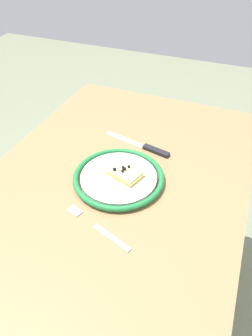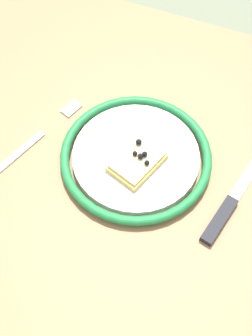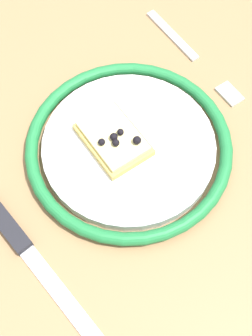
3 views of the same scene
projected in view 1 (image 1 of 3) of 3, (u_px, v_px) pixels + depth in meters
ground_plane at (121, 301)px, 1.40m from camera, size 6.00×6.00×0.00m
dining_table at (119, 202)px, 0.98m from camera, size 1.00×0.73×0.78m
plate at (119, 177)px, 0.87m from camera, size 0.26×0.26×0.02m
pizza_slice_near at (125, 173)px, 0.86m from camera, size 0.09×0.10×0.03m
knife at (147, 148)px, 0.99m from camera, size 0.07×0.24×0.01m
fork at (97, 227)px, 0.75m from camera, size 0.08×0.20×0.00m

